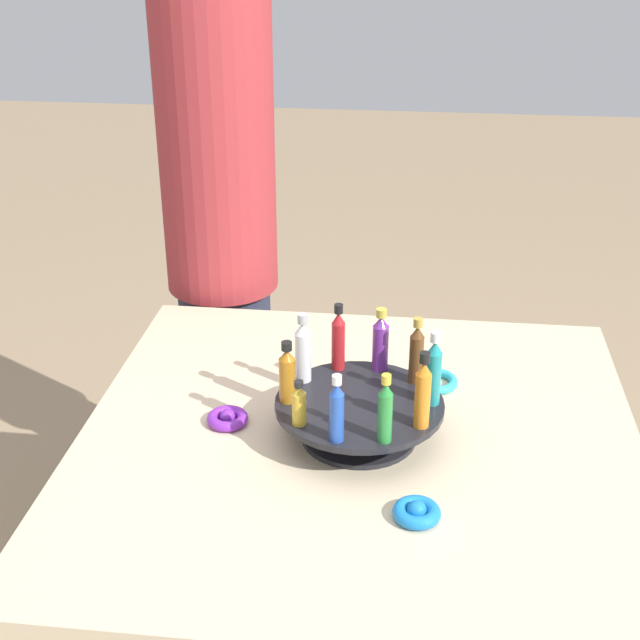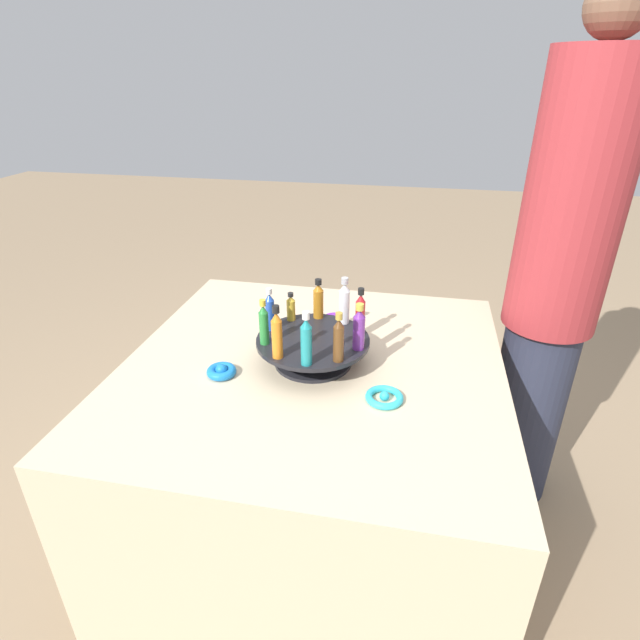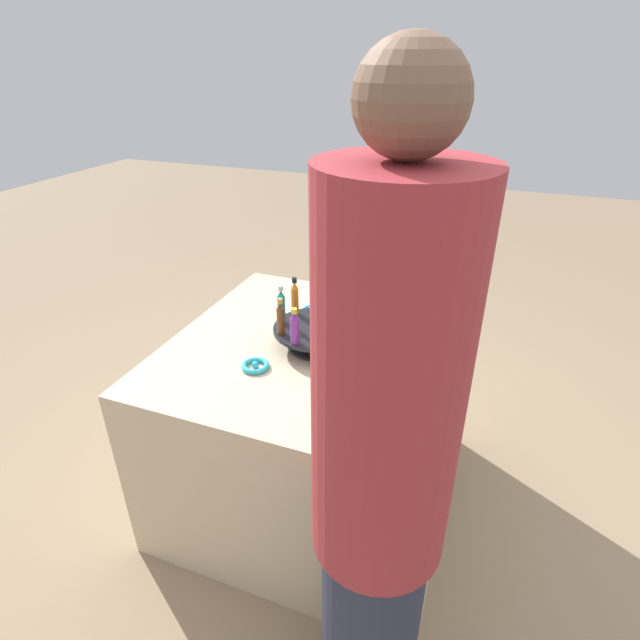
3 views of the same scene
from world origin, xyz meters
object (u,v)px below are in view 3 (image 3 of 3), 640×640
Objects in this scene: bottle_clear at (341,325)px; bottle_teal at (281,306)px; bottle_purple at (295,327)px; ribbon_bow_purple at (384,358)px; display_stand at (317,334)px; bottle_amber at (354,318)px; bottle_orange at (295,298)px; bottle_red at (318,330)px; bottle_brown at (281,318)px; person_figure at (380,489)px; ribbon_bow_teal at (255,366)px; bottle_blue at (337,299)px; bottle_green at (316,296)px; ribbon_bow_blue at (311,311)px; bottle_gold at (351,311)px.

bottle_teal is (0.06, 0.25, 0.00)m from bottle_clear.
ribbon_bow_purple is (0.11, -0.29, -0.13)m from bottle_purple.
bottle_amber is (0.01, -0.13, 0.09)m from display_stand.
ribbon_bow_purple is at bearing -103.00° from bottle_orange.
display_stand is at bearing 23.03° from bottle_red.
bottle_brown is 0.81m from person_figure.
display_stand is 0.17m from bottle_teal.
ribbon_bow_teal is 1.19× the size of ribbon_bow_purple.
bottle_brown is 1.07× the size of bottle_blue.
bottle_purple is at bearing -53.55° from ribbon_bow_teal.
person_figure is at bearing -149.52° from display_stand.
bottle_green is 0.89× the size of bottle_orange.
bottle_green is 0.16m from bottle_teal.
person_figure is at bearing -155.24° from bottle_blue.
ribbon_bow_blue is at bearing 26.24° from display_stand.
bottle_green is (0.11, 0.19, 0.00)m from bottle_amber.
ribbon_bow_teal is (-0.15, 0.26, -0.13)m from bottle_clear.
bottle_red reaches higher than ribbon_bow_blue.
bottle_clear is 0.26m from bottle_teal.
bottle_green is (-0.01, 0.08, 0.00)m from bottle_blue.
ribbon_bow_blue is 0.84× the size of ribbon_bow_teal.
bottle_red is at bearing -65.11° from ribbon_bow_teal.
bottle_clear is 0.27m from bottle_orange.
bottle_red is 0.16m from bottle_amber.
ribbon_bow_blue is (0.22, 0.25, -0.12)m from bottle_amber.
bottle_orange is at bearing -5.69° from ribbon_bow_teal.
bottle_brown is 0.08m from bottle_teal.
bottle_blue is at bearing -66.97° from bottle_orange.
bottle_amber is 0.18m from ribbon_bow_purple.
bottle_orange is 1.53× the size of ribbon_bow_teal.
bottle_red is (0.01, -0.08, 0.00)m from bottle_purple.
display_stand is 0.16m from bottle_brown.
bottle_red is 0.69m from person_figure.
bottle_gold is at bearing -48.97° from display_stand.
bottle_purple is at bearing 167.03° from bottle_blue.
ribbon_bow_blue is at bearing 48.45° from bottle_amber.
ribbon_bow_teal is (-0.08, 0.11, -0.13)m from bottle_purple.
display_stand is at bearing -48.97° from bottle_brown.
bottle_clear is (0.05, -0.06, 0.00)m from bottle_red.
bottle_purple is at bearing -138.97° from bottle_teal.
bottle_amber is at bearing -156.97° from bottle_gold.
bottle_clear reaches higher than ribbon_bow_teal.
bottle_green reaches higher than ribbon_bow_teal.
person_figure is (-0.71, -0.42, 0.08)m from display_stand.
bottle_blue is at bearing 59.03° from bottle_gold.
bottle_purple is 0.27m from bottle_blue.
bottle_red is 1.14× the size of bottle_amber.
bottle_brown is 1.41× the size of ribbon_bow_teal.
display_stand is at bearing -120.97° from bottle_orange.
bottle_brown is 0.92× the size of bottle_orange.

